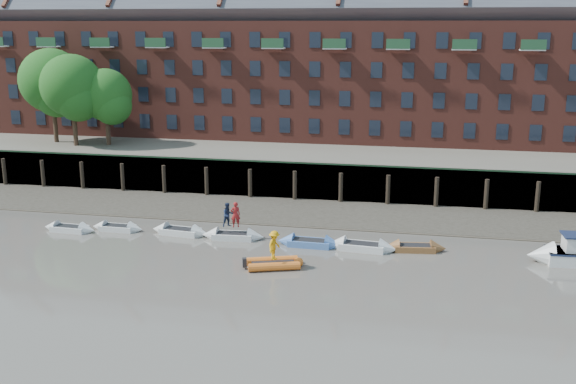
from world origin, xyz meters
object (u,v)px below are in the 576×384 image
(rowboat_2, at_px, (180,231))
(motor_launch, at_px, (570,254))
(rowboat_5, at_px, (362,247))
(person_rower_a, at_px, (235,215))
(rowboat_6, at_px, (415,248))
(rowboat_0, at_px, (69,229))
(rowboat_3, at_px, (233,236))
(person_rower_b, at_px, (228,215))
(rowboat_1, at_px, (117,228))
(rib_tender, at_px, (275,263))
(person_rib_crew, at_px, (274,245))
(rowboat_4, at_px, (310,243))

(rowboat_2, xyz_separation_m, motor_launch, (26.57, -0.84, 0.41))
(rowboat_5, bearing_deg, person_rower_a, -179.24)
(rowboat_2, relative_size, rowboat_6, 1.05)
(rowboat_0, distance_m, rowboat_3, 12.38)
(rowboat_5, distance_m, person_rower_b, 9.77)
(rowboat_1, bearing_deg, person_rower_a, -0.40)
(rowboat_1, bearing_deg, person_rower_b, -0.16)
(rib_tender, relative_size, motor_launch, 0.59)
(rowboat_3, xyz_separation_m, rowboat_6, (12.76, -0.07, -0.01))
(person_rower_a, bearing_deg, rowboat_1, -22.82)
(rowboat_0, height_order, person_rib_crew, person_rib_crew)
(rowboat_1, relative_size, person_rower_a, 2.14)
(rowboat_1, distance_m, rowboat_5, 18.25)
(person_rower_a, height_order, person_rib_crew, person_rower_a)
(rowboat_0, bearing_deg, person_rower_b, 6.35)
(rowboat_5, xyz_separation_m, motor_launch, (13.25, 0.01, 0.39))
(rowboat_5, xyz_separation_m, rowboat_6, (3.50, 0.51, -0.03))
(rowboat_2, distance_m, rowboat_6, 16.83)
(rowboat_0, height_order, person_rower_b, person_rower_b)
(rib_tender, distance_m, motor_launch, 18.82)
(rowboat_5, bearing_deg, rowboat_6, 13.28)
(rib_tender, bearing_deg, rowboat_2, 128.02)
(person_rower_a, bearing_deg, person_rib_crew, 105.44)
(rowboat_1, height_order, rowboat_4, rowboat_4)
(rowboat_2, relative_size, person_rower_b, 2.62)
(rowboat_3, distance_m, rowboat_6, 12.76)
(rowboat_4, relative_size, rib_tender, 1.26)
(rowboat_0, xyz_separation_m, person_rower_b, (11.99, 0.78, 1.53))
(rowboat_1, bearing_deg, person_rib_crew, -21.75)
(rowboat_6, bearing_deg, rowboat_2, 171.66)
(rowboat_0, xyz_separation_m, rowboat_4, (17.98, 0.17, 0.02))
(person_rower_b, bearing_deg, rowboat_3, -58.96)
(rowboat_0, xyz_separation_m, person_rib_crew, (16.55, -4.52, 1.29))
(motor_launch, xyz_separation_m, person_rower_b, (-22.87, 0.71, 1.11))
(rowboat_5, distance_m, motor_launch, 13.25)
(rib_tender, bearing_deg, rowboat_1, 138.79)
(rowboat_2, bearing_deg, rowboat_4, 1.83)
(motor_launch, relative_size, person_rower_a, 3.31)
(motor_launch, bearing_deg, rowboat_6, -6.01)
(rowboat_4, xyz_separation_m, rowboat_6, (7.13, 0.40, -0.02))
(rowboat_0, distance_m, person_rib_crew, 17.20)
(rowboat_1, xyz_separation_m, person_rower_b, (8.60, -0.12, 1.54))
(rowboat_6, height_order, person_rower_a, person_rower_a)
(rowboat_4, relative_size, rowboat_6, 1.06)
(person_rib_crew, bearing_deg, rowboat_2, 70.86)
(rowboat_5, bearing_deg, rib_tender, -133.45)
(rowboat_1, bearing_deg, motor_launch, -0.86)
(rowboat_6, xyz_separation_m, motor_launch, (9.75, -0.50, 0.42))
(rowboat_6, bearing_deg, rowboat_4, 176.04)
(rowboat_1, height_order, rowboat_3, rowboat_3)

